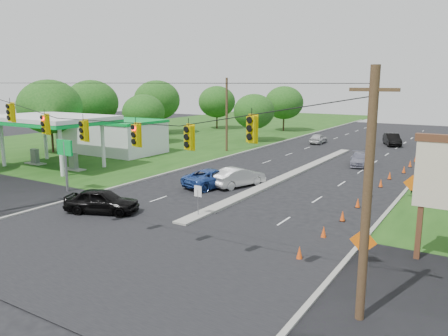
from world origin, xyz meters
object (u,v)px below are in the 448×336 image
Objects in this scene: gas_station at (103,133)px; black_sedan at (102,201)px; white_sedan at (238,177)px; blue_pickup at (213,178)px.

gas_station is 4.09× the size of black_sedan.
white_sedan reaches higher than blue_pickup.
black_sedan is 11.88m from white_sedan.
white_sedan is 0.89× the size of blue_pickup.
black_sedan is 0.90× the size of blue_pickup.
blue_pickup is (19.93, -6.77, -1.83)m from gas_station.
black_sedan is at bearing -43.43° from gas_station.
white_sedan is at bearing -14.52° from gas_station.
gas_station is 21.13m from blue_pickup.
blue_pickup is at bearing -33.70° from black_sedan.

